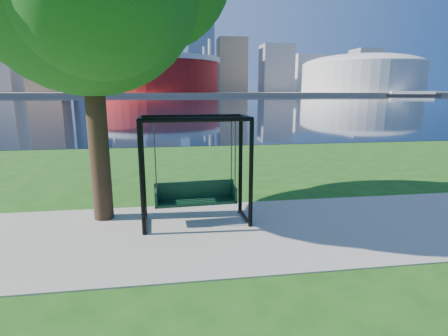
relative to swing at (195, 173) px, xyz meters
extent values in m
plane|color=#1E5114|center=(0.60, -0.17, -1.24)|extent=(900.00, 900.00, 0.00)
cube|color=#9E937F|center=(0.60, -0.67, -1.22)|extent=(120.00, 4.00, 0.03)
cube|color=black|center=(0.60, 101.83, -1.23)|extent=(900.00, 180.00, 0.02)
cube|color=#937F60|center=(0.60, 305.83, -0.24)|extent=(900.00, 228.00, 2.00)
cylinder|color=maroon|center=(-9.40, 234.83, 11.76)|extent=(80.00, 80.00, 22.00)
cylinder|color=silver|center=(-9.40, 234.83, 21.26)|extent=(83.00, 83.00, 3.00)
cylinder|color=silver|center=(23.51, 253.83, 16.76)|extent=(2.00, 2.00, 32.00)
cylinder|color=silver|center=(-42.31, 253.83, 16.76)|extent=(2.00, 2.00, 32.00)
cylinder|color=silver|center=(-42.31, 215.83, 16.76)|extent=(2.00, 2.00, 32.00)
cylinder|color=silver|center=(23.51, 215.83, 16.76)|extent=(2.00, 2.00, 32.00)
cylinder|color=beige|center=(135.60, 234.83, 10.76)|extent=(84.00, 84.00, 20.00)
ellipsoid|color=beige|center=(135.60, 234.83, 19.76)|extent=(84.00, 84.00, 15.12)
cube|color=#998466|center=(-99.40, 299.83, 44.76)|extent=(26.00, 26.00, 88.00)
cube|color=slate|center=(-69.40, 324.83, 48.26)|extent=(30.00, 24.00, 95.00)
cube|color=gray|center=(-39.40, 304.83, 36.76)|extent=(24.00, 24.00, 72.00)
cube|color=silver|center=(-9.40, 334.83, 40.76)|extent=(32.00, 28.00, 80.00)
cube|color=slate|center=(25.60, 309.83, 29.76)|extent=(22.00, 22.00, 58.00)
cube|color=#998466|center=(55.60, 324.83, 24.76)|extent=(26.00, 26.00, 48.00)
cube|color=gray|center=(95.60, 314.83, 21.76)|extent=(28.00, 24.00, 42.00)
cube|color=silver|center=(135.60, 339.83, 18.76)|extent=(30.00, 26.00, 36.00)
cube|color=gray|center=(185.60, 319.83, 20.76)|extent=(24.00, 24.00, 40.00)
cube|color=#998466|center=(225.60, 334.83, 16.76)|extent=(26.00, 26.00, 32.00)
cylinder|color=black|center=(-1.17, -0.59, 0.02)|extent=(0.10, 0.10, 2.51)
cylinder|color=black|center=(1.23, -0.46, 0.02)|extent=(0.10, 0.10, 2.51)
cylinder|color=black|center=(-1.22, 0.40, 0.02)|extent=(0.10, 0.10, 2.51)
cylinder|color=black|center=(1.18, 0.52, 0.02)|extent=(0.10, 0.10, 2.51)
cylinder|color=black|center=(0.03, -0.52, 1.27)|extent=(2.41, 0.23, 0.10)
cylinder|color=black|center=(-0.02, 0.46, 1.27)|extent=(2.41, 0.23, 0.10)
cylinder|color=black|center=(-1.20, -0.09, 1.27)|extent=(0.15, 0.99, 0.10)
cylinder|color=black|center=(-1.20, -0.09, -1.15)|extent=(0.13, 0.99, 0.08)
cylinder|color=black|center=(1.20, 0.03, 1.27)|extent=(0.15, 0.99, 0.10)
cylinder|color=black|center=(1.20, 0.03, -1.15)|extent=(0.13, 0.99, 0.08)
cube|color=black|center=(0.00, -0.03, -0.69)|extent=(1.94, 0.59, 0.07)
cube|color=black|center=(-0.01, 0.18, -0.45)|extent=(1.91, 0.16, 0.42)
cube|color=black|center=(-0.92, -0.08, -0.54)|extent=(0.08, 0.49, 0.37)
cube|color=black|center=(0.92, 0.02, -0.54)|extent=(0.08, 0.49, 0.37)
cylinder|color=#39383E|center=(-0.89, -0.28, 0.43)|extent=(0.03, 0.03, 1.58)
cylinder|color=#39383E|center=(0.91, -0.18, 0.43)|extent=(0.03, 0.03, 1.58)
cylinder|color=#39383E|center=(-0.91, 0.12, 0.43)|extent=(0.03, 0.03, 1.58)
cylinder|color=#39383E|center=(0.89, 0.22, 0.43)|extent=(0.03, 0.03, 1.58)
cylinder|color=black|center=(-2.24, 0.61, 1.10)|extent=(0.47, 0.47, 4.67)
cube|color=black|center=(142.20, 187.33, -0.63)|extent=(30.42, 18.60, 1.19)
cube|color=silver|center=(142.20, 187.33, 0.86)|extent=(24.37, 14.97, 1.78)
camera|label=1|loc=(-0.49, -7.93, 1.87)|focal=28.00mm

